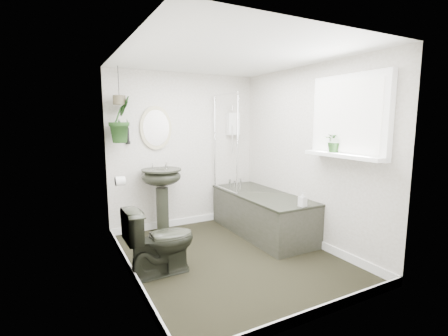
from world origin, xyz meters
name	(u,v)px	position (x,y,z in m)	size (l,w,h in m)	color
floor	(230,257)	(0.00, 0.00, -0.01)	(2.30, 2.80, 0.02)	black
ceiling	(230,55)	(0.00, 0.00, 2.31)	(2.30, 2.80, 0.02)	white
wall_back	(185,151)	(0.00, 1.41, 1.15)	(2.30, 0.02, 2.30)	silver
wall_front	(320,182)	(0.00, -1.41, 1.15)	(2.30, 0.02, 2.30)	silver
wall_left	(126,168)	(-1.16, 0.00, 1.15)	(0.02, 2.80, 2.30)	silver
wall_right	(308,156)	(1.16, 0.00, 1.15)	(0.02, 2.80, 2.30)	silver
skirting	(230,253)	(0.00, 0.00, 0.05)	(2.30, 2.80, 0.10)	white
bathtub	(262,213)	(0.80, 0.50, 0.29)	(0.72, 1.72, 0.58)	black
bath_screen	(225,143)	(0.47, 0.99, 1.28)	(0.04, 0.72, 1.40)	silver
shower_box	(233,124)	(0.80, 1.34, 1.55)	(0.20, 0.10, 0.35)	white
oval_mirror	(156,128)	(-0.45, 1.37, 1.50)	(0.46, 0.03, 0.62)	#BEB58B
wall_sconce	(128,136)	(-0.85, 1.36, 1.40)	(0.04, 0.04, 0.22)	black
toilet_roll_holder	(120,181)	(-1.10, 0.70, 0.90)	(0.11, 0.11, 0.11)	white
window_recess	(349,117)	(1.09, -0.70, 1.65)	(0.08, 1.00, 0.90)	white
window_sill	(343,155)	(1.02, -0.70, 1.23)	(0.18, 1.00, 0.04)	white
window_blinds	(346,117)	(1.04, -0.70, 1.65)	(0.01, 0.86, 0.76)	white
toilet	(160,240)	(-0.85, -0.02, 0.37)	(0.41, 0.72, 0.73)	black
pedestal_sink	(162,201)	(-0.45, 1.17, 0.47)	(0.55, 0.47, 0.94)	black
sill_plant	(335,141)	(1.05, -0.55, 1.38)	(0.24, 0.20, 0.26)	black
hanging_plant	(120,119)	(-0.97, 1.22, 1.62)	(0.34, 0.27, 0.61)	black
soap_bottle	(303,199)	(0.84, -0.29, 0.67)	(0.08, 0.08, 0.18)	#2E2221
hanging_pot	(119,100)	(-0.97, 1.22, 1.87)	(0.16, 0.16, 0.12)	#4B4432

